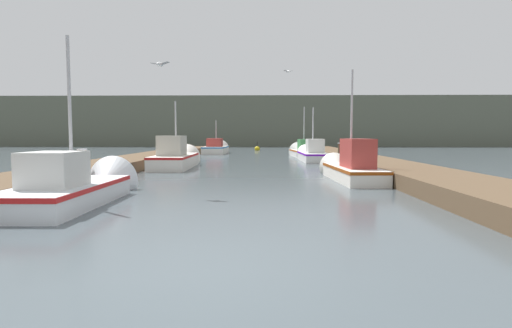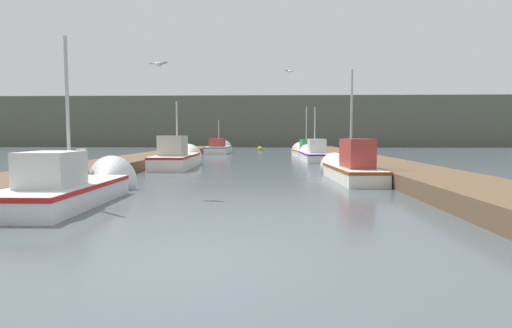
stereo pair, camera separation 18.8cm
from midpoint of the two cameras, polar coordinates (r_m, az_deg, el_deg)
The scene contains 17 objects.
ground_plane at distance 5.13m, azimuth -8.77°, elevation -14.70°, with size 200.00×200.00×0.00m.
dock_left at distance 21.96m, azimuth -16.75°, elevation 0.33°, with size 2.59×40.00×0.48m.
dock_right at distance 21.45m, azimuth 15.87°, elevation 0.26°, with size 2.59×40.00×0.48m.
distant_shore_ridge at distance 62.30m, azimuth 1.04°, elevation 5.89°, with size 120.00×16.00×6.96m.
fishing_boat_0 at distance 10.85m, azimuth -23.74°, elevation -2.92°, with size 1.67×5.01×4.46m.
fishing_boat_1 at distance 15.20m, azimuth 13.50°, elevation -0.47°, with size 1.56×5.30×4.36m.
fishing_boat_2 at distance 20.86m, azimuth -10.74°, elevation 0.94°, with size 1.80×6.08×3.78m.
fishing_boat_3 at distance 25.92m, azimuth 8.44°, elevation 1.38°, with size 1.64×5.76×3.81m.
fishing_boat_4 at distance 30.84m, azimuth 7.23°, elevation 1.81°, with size 2.08×4.57×4.32m.
fishing_boat_5 at distance 35.53m, azimuth -5.13°, elevation 2.22°, with size 1.89×5.39×3.49m.
mooring_piling_0 at distance 13.25m, azimuth -23.24°, elevation -0.62°, with size 0.30×0.30×1.23m.
mooring_piling_1 at distance 21.40m, azimuth 12.40°, elevation 1.35°, with size 0.32×0.32×1.23m.
mooring_piling_2 at distance 22.41m, azimuth -12.61°, elevation 1.21°, with size 0.23×0.23×1.03m.
mooring_piling_3 at distance 22.22m, azimuth -13.05°, elevation 1.06°, with size 0.30×0.30×0.94m.
channel_buoy at distance 42.07m, azimuth 0.73°, elevation 2.17°, with size 0.56×0.56×1.06m.
seagull_lead at distance 21.16m, azimuth 5.02°, elevation 13.05°, with size 0.52×0.41×0.12m.
seagull_1 at distance 11.82m, azimuth -13.33°, elevation 13.68°, with size 0.56×0.31×0.12m.
Camera 2 is at (1.01, -4.76, 1.66)m, focal length 28.00 mm.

